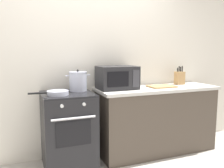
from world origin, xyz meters
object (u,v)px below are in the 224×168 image
microwave (117,78)px  knife_block (180,78)px  frying_pan (57,93)px  stock_pot (78,81)px  cutting_board (162,86)px  stove (68,130)px

microwave → knife_block: bearing=3.4°
knife_block → frying_pan: bearing=-173.0°
knife_block → stock_pot: bearing=-179.0°
frying_pan → microwave: (0.80, 0.16, 0.12)m
frying_pan → knife_block: (1.84, 0.23, 0.07)m
stock_pot → cutting_board: bearing=-5.6°
stove → cutting_board: bearing=0.0°
stove → microwave: (0.67, 0.08, 0.61)m
stove → cutting_board: cutting_board is taller
stock_pot → microwave: 0.52m
cutting_board → knife_block: bearing=19.2°
stock_pot → knife_block: size_ratio=1.14×
stock_pot → microwave: size_ratio=0.62×
frying_pan → knife_block: 1.86m
stove → stock_pot: 0.61m
stove → microwave: size_ratio=1.84×
stock_pot → frying_pan: bearing=-145.3°
microwave → knife_block: (1.04, 0.06, -0.05)m
stove → stock_pot: size_ratio=2.97×
stock_pot → cutting_board: stock_pot is taller
stock_pot → cutting_board: 1.16m
cutting_board → knife_block: knife_block is taller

